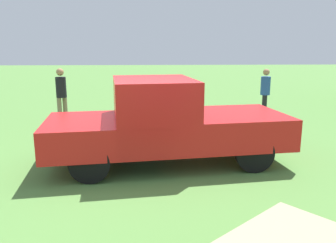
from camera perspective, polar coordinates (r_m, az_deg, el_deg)
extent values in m
plane|color=#54843D|center=(7.01, -4.31, -7.72)|extent=(80.00, 80.00, 0.00)
cylinder|color=black|center=(8.30, 9.82, -1.91)|extent=(0.75, 0.22, 0.75)
cylinder|color=black|center=(6.86, 14.41, -5.23)|extent=(0.75, 0.22, 0.75)
cylinder|color=black|center=(7.84, -12.54, -2.90)|extent=(0.75, 0.22, 0.75)
cylinder|color=black|center=(6.28, -13.12, -6.80)|extent=(0.75, 0.22, 0.75)
cube|color=red|center=(7.45, 11.30, -0.95)|extent=(2.20, 2.16, 0.64)
cube|color=red|center=(6.93, -2.42, 1.49)|extent=(1.81, 2.11, 1.40)
cube|color=slate|center=(6.86, -2.45, 5.10)|extent=(1.55, 1.92, 0.48)
cube|color=red|center=(6.96, -10.48, -2.04)|extent=(2.59, 2.20, 0.60)
cube|color=silver|center=(7.89, 17.53, -2.49)|extent=(0.35, 1.85, 0.16)
cylinder|color=#7A6B51|center=(11.21, -17.85, 1.68)|extent=(0.14, 0.14, 0.86)
cylinder|color=#7A6B51|center=(11.31, -16.98, 1.83)|extent=(0.14, 0.14, 0.86)
cylinder|color=black|center=(11.15, -17.66, 5.54)|extent=(0.45, 0.45, 0.64)
sphere|color=#A87A56|center=(11.11, -17.83, 7.98)|extent=(0.23, 0.23, 0.23)
cylinder|color=black|center=(12.14, 16.04, 2.51)|extent=(0.14, 0.14, 0.82)
cylinder|color=black|center=(11.94, 15.92, 2.36)|extent=(0.14, 0.14, 0.82)
cylinder|color=#284C93|center=(11.94, 16.18, 5.83)|extent=(0.43, 0.43, 0.62)
sphere|color=#A87A56|center=(11.90, 16.32, 8.03)|extent=(0.22, 0.22, 0.22)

